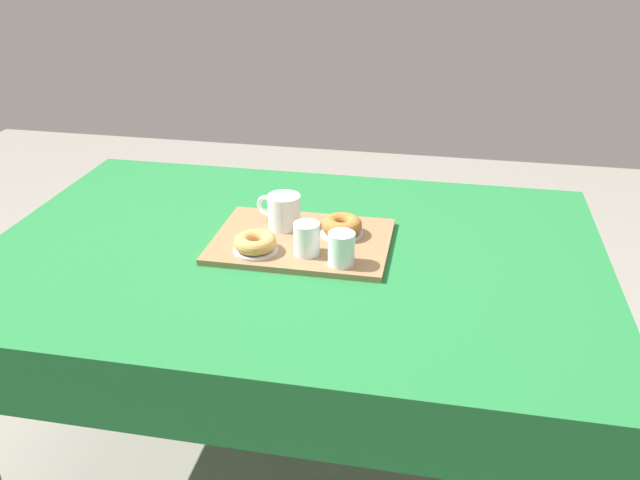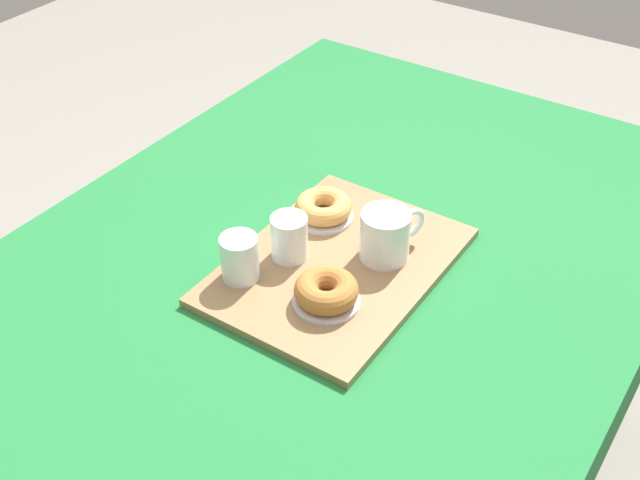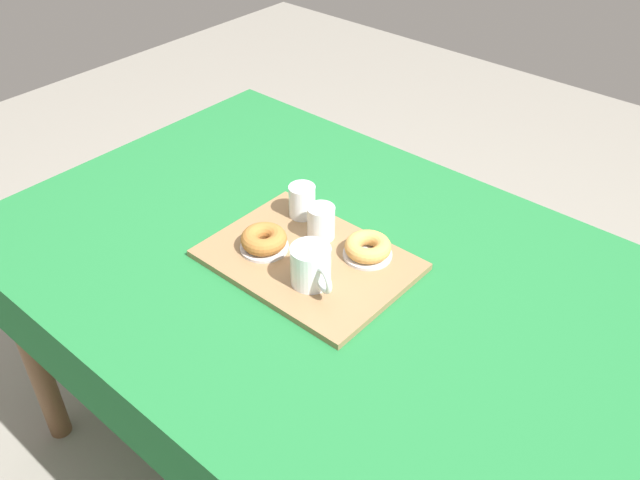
# 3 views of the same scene
# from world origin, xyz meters

# --- Properties ---
(dining_table) EXTENTS (1.55, 1.06, 0.77)m
(dining_table) POSITION_xyz_m (0.00, 0.00, 0.69)
(dining_table) COLOR #1E6B33
(dining_table) RESTS_ON ground
(serving_tray) EXTENTS (0.45, 0.33, 0.02)m
(serving_tray) POSITION_xyz_m (-0.02, -0.03, 0.78)
(serving_tray) COLOR olive
(serving_tray) RESTS_ON dining_table
(tea_mug_left) EXTENTS (0.13, 0.09, 0.09)m
(tea_mug_left) POSITION_xyz_m (0.05, -0.09, 0.83)
(tea_mug_left) COLOR white
(tea_mug_left) RESTS_ON serving_tray
(water_glass_near) EXTENTS (0.06, 0.06, 0.08)m
(water_glass_near) POSITION_xyz_m (-0.14, 0.09, 0.82)
(water_glass_near) COLOR white
(water_glass_near) RESTS_ON serving_tray
(water_glass_far) EXTENTS (0.06, 0.06, 0.08)m
(water_glass_far) POSITION_xyz_m (-0.05, 0.05, 0.82)
(water_glass_far) COLOR white
(water_glass_far) RESTS_ON serving_tray
(donut_plate_left) EXTENTS (0.11, 0.11, 0.01)m
(donut_plate_left) POSITION_xyz_m (0.08, 0.07, 0.79)
(donut_plate_left) COLOR silver
(donut_plate_left) RESTS_ON serving_tray
(sugar_donut_left) EXTENTS (0.10, 0.10, 0.04)m
(sugar_donut_left) POSITION_xyz_m (0.08, 0.07, 0.81)
(sugar_donut_left) COLOR tan
(sugar_donut_left) RESTS_ON donut_plate_left
(donut_plate_right) EXTENTS (0.11, 0.11, 0.01)m
(donut_plate_right) POSITION_xyz_m (-0.11, -0.07, 0.79)
(donut_plate_right) COLOR silver
(donut_plate_right) RESTS_ON serving_tray
(sugar_donut_right) EXTENTS (0.10, 0.10, 0.04)m
(sugar_donut_right) POSITION_xyz_m (-0.11, -0.07, 0.82)
(sugar_donut_right) COLOR #A3662D
(sugar_donut_right) RESTS_ON donut_plate_right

